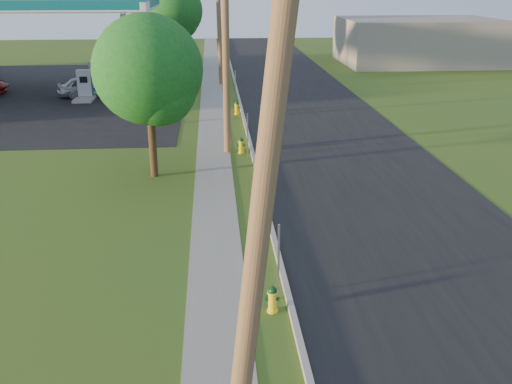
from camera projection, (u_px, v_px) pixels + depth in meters
The scene contains 20 objects.
road at pixel (381, 206), 19.79m from camera, with size 8.00×120.00×0.02m, color black.
curb at pixel (266, 207), 19.48m from camera, with size 0.15×120.00×0.15m, color gray.
sidewalk at pixel (215, 211), 19.37m from camera, with size 1.50×120.00×0.03m, color gray.
utility_pole_near at pixel (263, 190), 7.47m from camera, with size 1.40×0.32×9.48m.
utility_pole_mid at pixel (226, 40), 24.22m from camera, with size 1.40×0.32×9.80m.
utility_pole_far at pixel (219, 17), 41.08m from camera, with size 1.40×0.32×9.50m.
sign_post_near at pixel (278, 262), 13.72m from camera, with size 0.05×0.04×2.00m, color gray.
sign_post_mid at pixel (248, 136), 24.74m from camera, with size 0.05×0.04×2.00m, color gray.
sign_post_far at pixel (235, 86), 36.13m from camera, with size 0.05×0.04×2.00m, color gray.
gas_canopy at pixel (12, 4), 36.93m from camera, with size 18.18×9.18×6.40m.
fuel_pump_ne at pixel (85, 88), 37.20m from camera, with size 1.20×3.20×1.90m.
fuel_pump_se at pixel (97, 78), 40.94m from camera, with size 1.20×3.20×1.90m.
price_pylon at pixel (146, 20), 28.91m from camera, with size 0.34×2.04×6.85m.
distant_building at pixel (419, 41), 52.74m from camera, with size 14.00×10.00×4.00m, color gray.
tree_verge at pixel (150, 74), 21.35m from camera, with size 4.15×4.15×6.29m.
tree_lot at pixel (175, 13), 48.33m from camera, with size 4.81×4.81×7.30m.
hydrant_near at pixel (272, 299), 13.40m from camera, with size 0.36×0.32×0.70m.
hydrant_mid at pixel (241, 145), 25.66m from camera, with size 0.39×0.35×0.75m.
hydrant_far at pixel (237, 108), 33.01m from camera, with size 0.42×0.37×0.80m.
car_silver at pixel (88, 86), 37.98m from camera, with size 1.59×3.96×1.35m, color #A7A9AD.
Camera 1 is at (-1.24, -7.98, 7.41)m, focal length 40.00 mm.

